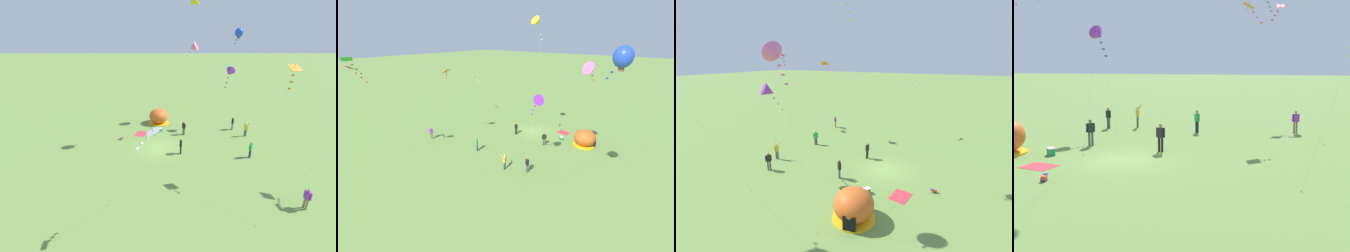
{
  "view_description": "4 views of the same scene",
  "coord_description": "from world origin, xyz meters",
  "views": [
    {
      "loc": [
        22.34,
        1.09,
        11.49
      ],
      "look_at": [
        3.96,
        1.09,
        4.13
      ],
      "focal_mm": 24.0,
      "sensor_mm": 36.0,
      "label": 1
    },
    {
      "loc": [
        -15.74,
        26.49,
        13.16
      ],
      "look_at": [
        0.79,
        5.57,
        2.42
      ],
      "focal_mm": 24.0,
      "sensor_mm": 36.0,
      "label": 2
    },
    {
      "loc": [
        -18.69,
        -5.38,
        9.94
      ],
      "look_at": [
        1.47,
        5.15,
        3.14
      ],
      "focal_mm": 24.0,
      "sensor_mm": 36.0,
      "label": 3
    },
    {
      "loc": [
        8.16,
        -19.77,
        5.34
      ],
      "look_at": [
        2.89,
        1.95,
        1.7
      ],
      "focal_mm": 42.0,
      "sensor_mm": 36.0,
      "label": 4
    }
  ],
  "objects": [
    {
      "name": "ground_plane",
      "position": [
        0.0,
        0.0,
        0.0
      ],
      "size": [
        300.0,
        300.0,
        0.0
      ],
      "primitive_type": "plane",
      "color": "olive"
    },
    {
      "name": "popup_tent",
      "position": [
        -7.51,
        -0.24,
        1.0
      ],
      "size": [
        2.81,
        2.81,
        2.1
      ],
      "color": "#D8591E",
      "rests_on": "ground"
    },
    {
      "name": "picnic_blanket",
      "position": [
        -3.69,
        -2.35,
        0.01
      ],
      "size": [
        1.89,
        1.56,
        0.01
      ],
      "primitive_type": "cube",
      "rotation": [
        0.0,
        0.0,
        -0.16
      ],
      "color": "#CC333D",
      "rests_on": "ground"
    },
    {
      "name": "cooler_box",
      "position": [
        -4.5,
        0.08,
        0.22
      ],
      "size": [
        0.64,
        0.63,
        0.44
      ],
      "color": "#1E8C4C",
      "rests_on": "ground"
    },
    {
      "name": "toddler_crawling",
      "position": [
        -2.01,
        -4.47,
        0.18
      ],
      "size": [
        0.35,
        0.55,
        0.32
      ],
      "color": "red",
      "rests_on": "ground"
    },
    {
      "name": "person_near_tent",
      "position": [
        9.6,
        10.86,
        0.96
      ],
      "size": [
        0.56,
        0.36,
        1.72
      ],
      "color": "#8C7251",
      "rests_on": "ground"
    },
    {
      "name": "person_watching_sky",
      "position": [
        1.45,
        2.42,
        0.96
      ],
      "size": [
        0.58,
        0.3,
        1.72
      ],
      "color": "black",
      "rests_on": "ground"
    },
    {
      "name": "person_with_toddler",
      "position": [
        -3.45,
        3.04,
        0.96
      ],
      "size": [
        0.47,
        0.43,
        1.72
      ],
      "color": "#4C4C51",
      "rests_on": "ground"
    },
    {
      "name": "person_strolling",
      "position": [
        -5.14,
        9.57,
        0.96
      ],
      "size": [
        0.53,
        0.39,
        1.72
      ],
      "color": "#4C4C51",
      "rests_on": "ground"
    },
    {
      "name": "person_arms_raised",
      "position": [
        -2.99,
        10.61,
        1.0
      ],
      "size": [
        0.54,
        0.68,
        1.89
      ],
      "color": "#4C4C51",
      "rests_on": "ground"
    },
    {
      "name": "person_far_back",
      "position": [
        2.27,
        9.4,
        0.96
      ],
      "size": [
        0.46,
        0.43,
        1.72
      ],
      "color": "#1E2347",
      "rests_on": "ground"
    },
    {
      "name": "kite_pink",
      "position": [
        -8.55,
        4.37,
        10.15
      ],
      "size": [
        2.05,
        4.14,
        10.92
      ],
      "color": "silver",
      "rests_on": "ground"
    },
    {
      "name": "kite_red",
      "position": [
        7.96,
        18.75,
        10.02
      ],
      "size": [
        4.09,
        5.04,
        10.78
      ],
      "color": "silver",
      "rests_on": "ground"
    },
    {
      "name": "kite_orange",
      "position": [
        6.12,
        10.03,
        9.07
      ],
      "size": [
        5.8,
        3.89,
        9.74
      ],
      "color": "silver",
      "rests_on": "ground"
    },
    {
      "name": "kite_purple",
      "position": [
        -5.3,
        8.56,
        7.42
      ],
      "size": [
        2.7,
        2.1,
        8.12
      ],
      "color": "silver",
      "rests_on": "ground"
    },
    {
      "name": "kite_green",
      "position": [
        6.94,
        19.23,
        10.95
      ],
      "size": [
        3.29,
        6.04,
        11.75
      ],
      "color": "silver",
      "rests_on": "ground"
    },
    {
      "name": "kite_white",
      "position": [
        11.61,
        0.07,
        6.56
      ],
      "size": [
        2.89,
        4.06,
        7.19
      ],
      "color": "silver",
      "rests_on": "ground"
    }
  ]
}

